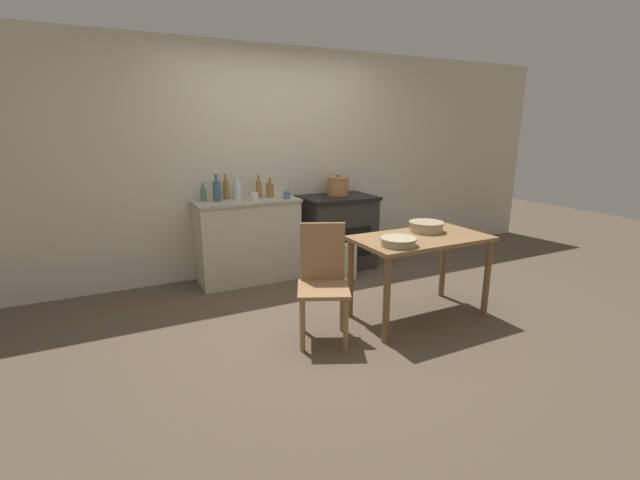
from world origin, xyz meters
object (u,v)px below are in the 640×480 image
(stove, at_px, (337,232))
(stock_pot, at_px, (338,186))
(bottle_center_right, at_px, (237,190))
(bottle_mid_left, at_px, (259,189))
(mixing_bowl_large, at_px, (398,241))
(bottle_center, at_px, (203,194))
(cup_right, at_px, (287,195))
(bottle_far_left, at_px, (217,191))
(flour_sack, at_px, (345,262))
(chair, at_px, (323,279))
(bottle_center_left, at_px, (270,190))
(work_table, at_px, (420,249))
(bottle_left, at_px, (226,190))
(mixing_bowl_small, at_px, (426,226))
(cup_mid_right, at_px, (254,197))

(stove, height_order, stock_pot, stock_pot)
(bottle_center_right, bearing_deg, bottle_mid_left, -0.07)
(mixing_bowl_large, bearing_deg, bottle_center, 120.88)
(stove, height_order, cup_right, cup_right)
(bottle_far_left, bearing_deg, flour_sack, -22.10)
(chair, bearing_deg, bottle_center_left, 108.73)
(bottle_center, bearing_deg, work_table, -49.57)
(bottle_left, height_order, bottle_center_right, bottle_left)
(stock_pot, relative_size, bottle_center_right, 1.02)
(stove, height_order, work_table, stove)
(work_table, distance_m, flour_sack, 1.25)
(bottle_far_left, distance_m, bottle_center, 0.15)
(mixing_bowl_small, xyz_separation_m, bottle_center_right, (-1.29, 1.60, 0.21))
(stock_pot, height_order, bottle_left, bottle_left)
(cup_mid_right, bearing_deg, bottle_far_left, 151.54)
(bottle_center_left, bearing_deg, cup_right, -56.96)
(chair, distance_m, stock_pot, 1.99)
(flour_sack, distance_m, bottle_center_right, 1.43)
(flour_sack, relative_size, mixing_bowl_large, 1.35)
(bottle_left, relative_size, bottle_center_right, 1.01)
(flour_sack, relative_size, bottle_center_right, 1.51)
(flour_sack, xyz_separation_m, bottle_mid_left, (-0.79, 0.56, 0.81))
(bottle_far_left, bearing_deg, work_table, -51.07)
(mixing_bowl_large, height_order, cup_mid_right, cup_mid_right)
(stove, distance_m, bottle_far_left, 1.52)
(stock_pot, xyz_separation_m, bottle_left, (-1.33, 0.10, 0.03))
(work_table, relative_size, bottle_far_left, 4.16)
(work_table, xyz_separation_m, cup_mid_right, (-1.01, 1.49, 0.32))
(bottle_mid_left, bearing_deg, mixing_bowl_small, -56.99)
(cup_right, bearing_deg, stove, 7.56)
(bottle_center_left, bearing_deg, work_table, -65.77)
(chair, height_order, mixing_bowl_large, chair)
(stock_pot, xyz_separation_m, mixing_bowl_large, (-0.45, -1.82, -0.20))
(stock_pot, bearing_deg, mixing_bowl_large, -103.83)
(work_table, xyz_separation_m, flour_sack, (-0.09, 1.17, -0.44))
(bottle_center_left, bearing_deg, bottle_far_left, -179.06)
(work_table, relative_size, mixing_bowl_large, 3.99)
(flour_sack, xyz_separation_m, bottle_center_right, (-1.04, 0.56, 0.81))
(bottle_left, relative_size, bottle_mid_left, 1.07)
(stove, bearing_deg, work_table, -91.68)
(work_table, xyz_separation_m, bottle_mid_left, (-0.88, 1.73, 0.37))
(mixing_bowl_small, height_order, bottle_far_left, bottle_far_left)
(bottle_mid_left, distance_m, cup_right, 0.34)
(cup_right, bearing_deg, bottle_center, 163.99)
(stove, bearing_deg, flour_sack, -107.43)
(flour_sack, distance_m, cup_mid_right, 1.24)
(bottle_center_right, relative_size, cup_right, 3.22)
(stove, relative_size, mixing_bowl_large, 2.97)
(chair, height_order, bottle_left, bottle_left)
(flour_sack, bearing_deg, bottle_left, 152.11)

